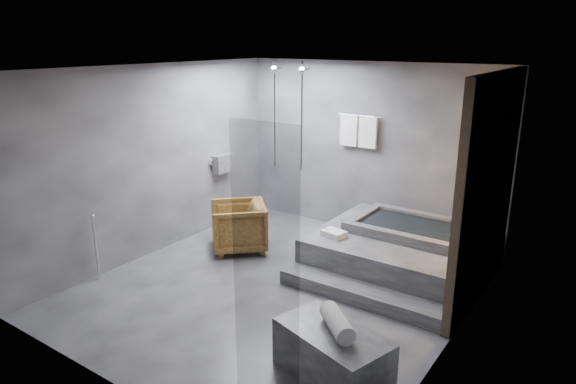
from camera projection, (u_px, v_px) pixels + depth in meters
The scene contains 7 objects.
room at pixel (316, 159), 6.23m from camera, with size 5.00×5.04×2.82m.
tub_deck at pixel (399, 251), 7.25m from camera, with size 2.20×2.00×0.50m, color #333436.
tub_step at pixel (360, 294), 6.37m from camera, with size 2.20×0.36×0.18m, color #333436.
concrete_bench at pixel (332, 354), 4.90m from camera, with size 1.10×0.60×0.49m, color #38383A.
driftwood_chair at pixel (238, 226), 7.85m from camera, with size 0.80×0.82×0.75m, color #462D11.
rolled_towel at pixel (337, 323), 4.80m from camera, with size 0.19×0.19×0.52m, color white.
deck_towel at pixel (334, 234), 7.11m from camera, with size 0.31×0.23×0.08m, color silver.
Camera 1 is at (3.57, -4.96, 3.14)m, focal length 32.00 mm.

